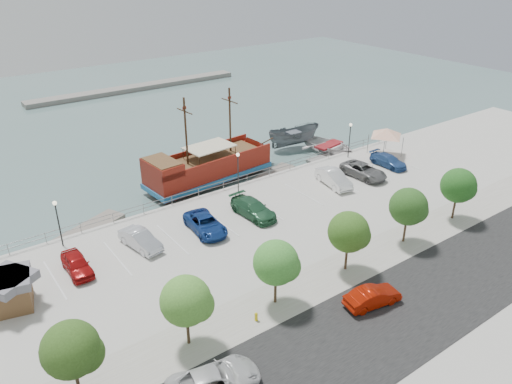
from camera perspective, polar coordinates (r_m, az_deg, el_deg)
ground at (r=47.71m, az=2.39°, el=-3.78°), size 160.00×160.00×0.00m
land_slab at (r=36.63m, az=24.00°, el=-16.31°), size 100.00×58.00×1.20m
street at (r=38.10m, az=17.76°, el=-12.05°), size 100.00×8.00×0.04m
sidewalk at (r=41.02m, az=11.14°, el=-8.14°), size 100.00×4.00×0.05m
seawall_railing at (r=52.63m, az=-2.82°, el=1.10°), size 50.00×0.06×1.00m
far_shore at (r=97.21m, az=-13.46°, el=11.53°), size 40.00×3.00×0.80m
pirate_ship at (r=56.42m, az=-4.41°, el=3.12°), size 17.11×6.04×10.68m
patrol_boat at (r=65.75m, az=4.32°, el=6.15°), size 7.55×4.35×2.75m
speedboat at (r=64.89m, az=8.32°, el=5.06°), size 6.19×7.85×1.47m
dock_west at (r=48.89m, az=-18.79°, el=-4.21°), size 8.05×5.14×0.45m
dock_mid at (r=57.68m, az=1.88°, el=1.99°), size 7.02×3.88×0.39m
dock_east at (r=63.42m, az=8.63°, el=4.01°), size 7.01×2.17×0.40m
shed at (r=39.27m, az=-26.40°, el=-10.07°), size 3.75×3.75×2.56m
canopy_tent at (r=62.06m, az=14.75°, el=7.05°), size 5.32×5.32×3.88m
street_van at (r=30.30m, az=-4.78°, el=-20.63°), size 5.77×3.42×1.50m
street_sedan at (r=36.80m, az=13.18°, el=-11.57°), size 4.41×2.17×1.39m
fire_hydrant at (r=34.74m, az=0.01°, el=-14.04°), size 0.24×0.24×0.68m
lamp_post_left at (r=44.27m, az=-21.78°, el=-2.52°), size 0.36×0.36×4.28m
lamp_post_mid at (r=50.66m, az=-2.07°, el=3.07°), size 0.36×0.36×4.28m
lamp_post_right at (r=60.40m, az=10.69°, el=6.51°), size 0.36×0.36×4.28m
tree_a at (r=29.83m, az=-20.08°, el=-16.64°), size 3.30×3.20×5.00m
tree_b at (r=31.53m, az=-7.73°, el=-12.32°), size 3.30×3.20×5.00m
tree_c at (r=34.59m, az=2.56°, el=-8.17°), size 3.30×3.20×5.00m
tree_d at (r=38.70m, az=10.76°, el=-4.61°), size 3.30×3.20×5.00m
tree_e at (r=43.54m, az=17.20°, el=-1.71°), size 3.30×3.20×5.00m
tree_f at (r=48.91m, az=22.27°, el=0.60°), size 3.30×3.20×5.00m
parked_car_a at (r=41.47m, az=-19.79°, el=-7.77°), size 1.76×4.24×1.44m
parked_car_b at (r=43.15m, az=-13.06°, el=-5.33°), size 2.40×4.74×1.49m
parked_car_c at (r=44.58m, az=-5.80°, el=-3.65°), size 2.88×5.46×1.46m
parked_car_d at (r=46.81m, az=-0.32°, el=-1.90°), size 2.48×5.44×1.54m
parked_car_f at (r=53.49m, az=8.87°, el=1.57°), size 2.60×5.23×1.65m
parked_car_g at (r=56.09m, az=12.20°, el=2.40°), size 2.78×5.55×1.51m
parked_car_h at (r=59.64m, az=14.89°, el=3.48°), size 1.93×4.69×1.36m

